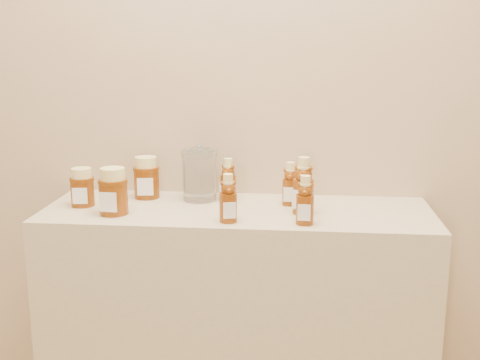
# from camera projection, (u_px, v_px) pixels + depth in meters

# --- Properties ---
(wall_back) EXTENTS (3.50, 0.02, 2.70)m
(wall_back) POSITION_uv_depth(u_px,v_px,m) (243.00, 59.00, 1.95)
(wall_back) COLOR tan
(wall_back) RESTS_ON ground
(display_table) EXTENTS (1.20, 0.40, 0.90)m
(display_table) POSITION_uv_depth(u_px,v_px,m) (237.00, 342.00, 1.96)
(display_table) COLOR tan
(display_table) RESTS_ON ground
(bear_bottle_back_left) EXTENTS (0.07, 0.07, 0.16)m
(bear_bottle_back_left) POSITION_uv_depth(u_px,v_px,m) (228.00, 177.00, 1.95)
(bear_bottle_back_left) COLOR #5E2707
(bear_bottle_back_left) RESTS_ON display_table
(bear_bottle_back_mid) EXTENTS (0.06, 0.06, 0.16)m
(bear_bottle_back_mid) POSITION_uv_depth(u_px,v_px,m) (290.00, 181.00, 1.89)
(bear_bottle_back_mid) COLOR #5E2707
(bear_bottle_back_mid) RESTS_ON display_table
(bear_bottle_back_right) EXTENTS (0.09, 0.09, 0.20)m
(bear_bottle_back_right) POSITION_uv_depth(u_px,v_px,m) (303.00, 182.00, 1.79)
(bear_bottle_back_right) COLOR #5E2707
(bear_bottle_back_right) RESTS_ON display_table
(bear_bottle_front_left) EXTENTS (0.07, 0.07, 0.16)m
(bear_bottle_front_left) POSITION_uv_depth(u_px,v_px,m) (228.00, 195.00, 1.71)
(bear_bottle_front_left) COLOR #5E2707
(bear_bottle_front_left) RESTS_ON display_table
(bear_bottle_front_right) EXTENTS (0.06, 0.06, 0.16)m
(bear_bottle_front_right) POSITION_uv_depth(u_px,v_px,m) (305.00, 197.00, 1.69)
(bear_bottle_front_right) COLOR #5E2707
(bear_bottle_front_right) RESTS_ON display_table
(honey_jar_left) EXTENTS (0.09, 0.09, 0.12)m
(honey_jar_left) POSITION_uv_depth(u_px,v_px,m) (82.00, 187.00, 1.89)
(honey_jar_left) COLOR #5E2707
(honey_jar_left) RESTS_ON display_table
(honey_jar_back) EXTENTS (0.10, 0.10, 0.14)m
(honey_jar_back) POSITION_uv_depth(u_px,v_px,m) (146.00, 177.00, 1.98)
(honey_jar_back) COLOR #5E2707
(honey_jar_back) RESTS_ON display_table
(honey_jar_front) EXTENTS (0.10, 0.10, 0.14)m
(honey_jar_front) POSITION_uv_depth(u_px,v_px,m) (113.00, 191.00, 1.79)
(honey_jar_front) COLOR #5E2707
(honey_jar_front) RESTS_ON display_table
(glass_canister) EXTENTS (0.13, 0.13, 0.18)m
(glass_canister) POSITION_uv_depth(u_px,v_px,m) (199.00, 173.00, 1.95)
(glass_canister) COLOR white
(glass_canister) RESTS_ON display_table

